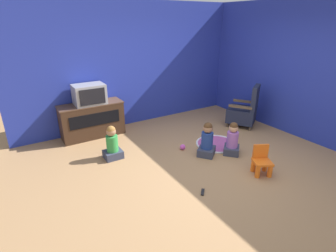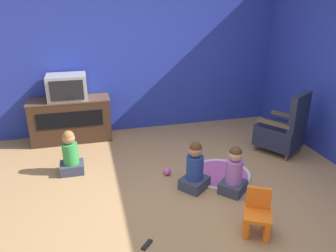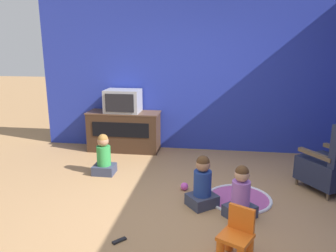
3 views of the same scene
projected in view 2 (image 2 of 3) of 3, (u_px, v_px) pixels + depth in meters
ground_plane at (194, 203)px, 3.87m from camera, size 30.00×30.00×0.00m
wall_back at (132, 53)px, 5.63m from camera, size 5.42×0.12×2.73m
tv_cabinet at (71, 119)px, 5.45m from camera, size 1.31×0.48×0.72m
television at (67, 87)px, 5.24m from camera, size 0.62×0.45×0.40m
black_armchair at (283, 130)px, 5.03m from camera, size 0.78×0.80×0.98m
yellow_kid_chair at (257, 216)px, 3.34m from camera, size 0.37×0.36×0.47m
play_mat at (220, 174)px, 4.50m from camera, size 0.83×0.83×0.04m
child_watching_left at (234, 173)px, 4.00m from camera, size 0.42×0.42×0.62m
child_watching_center at (195, 169)px, 4.08m from camera, size 0.43×0.43×0.64m
child_watching_right at (71, 155)px, 4.46m from camera, size 0.32×0.28×0.62m
toy_ball at (167, 171)px, 4.47m from camera, size 0.10×0.10×0.10m
remote_control at (147, 245)px, 3.21m from camera, size 0.13×0.14×0.02m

